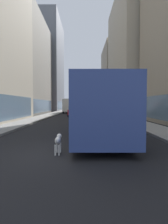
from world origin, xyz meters
TOP-DOWN VIEW (x-y plane):
  - ground_plane at (0.00, 35.00)m, footprint 120.00×120.00m
  - sidewalk_left at (-5.70, 35.00)m, footprint 2.40×110.00m
  - sidewalk_right at (5.70, 35.00)m, footprint 2.40×110.00m
  - building_left_mid at (-11.90, 29.43)m, footprint 8.47×18.67m
  - building_left_far at (-11.90, 48.96)m, footprint 10.55×17.82m
  - building_right_mid at (11.90, 27.78)m, footprint 11.25×19.41m
  - building_right_far at (11.90, 46.27)m, footprint 11.54×15.52m
  - transit_bus at (1.20, 4.40)m, footprint 2.78×11.53m
  - car_black_suv at (2.80, 32.97)m, footprint 1.83×4.67m
  - car_silver_sedan at (1.20, 46.29)m, footprint 1.87×4.52m
  - car_white_van at (-1.20, 44.27)m, footprint 1.85×4.06m
  - car_grey_wagon at (2.80, 21.20)m, footprint 1.80×4.30m
  - car_red_coupe at (-1.20, 22.14)m, footprint 1.72×4.46m
  - car_blue_hatchback at (2.80, 40.72)m, footprint 1.73×4.29m
  - box_truck at (-2.80, 32.78)m, footprint 2.30×7.50m
  - dalmatian_dog at (-0.57, -0.36)m, footprint 0.22×0.96m

SIDE VIEW (x-z plane):
  - ground_plane at x=0.00m, z-range 0.00..0.00m
  - sidewalk_left at x=-5.70m, z-range 0.00..0.15m
  - sidewalk_right at x=5.70m, z-range 0.00..0.15m
  - dalmatian_dog at x=-0.57m, z-range 0.15..0.87m
  - car_blue_hatchback at x=2.80m, z-range 0.01..1.63m
  - car_white_van at x=-1.20m, z-range 0.01..1.63m
  - car_red_coupe at x=-1.20m, z-range 0.01..1.63m
  - car_grey_wagon at x=2.80m, z-range 0.01..1.63m
  - car_silver_sedan at x=1.20m, z-range 0.01..1.63m
  - car_black_suv at x=2.80m, z-range 0.01..1.63m
  - box_truck at x=-2.80m, z-range 0.14..3.19m
  - transit_bus at x=1.20m, z-range 0.25..3.30m
  - building_right_far at x=11.90m, z-range -0.01..18.49m
  - building_left_mid at x=-11.90m, z-range -0.01..19.30m
  - building_right_mid at x=11.90m, z-range -0.01..22.24m
  - building_left_far at x=-11.90m, z-range -0.01..27.33m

